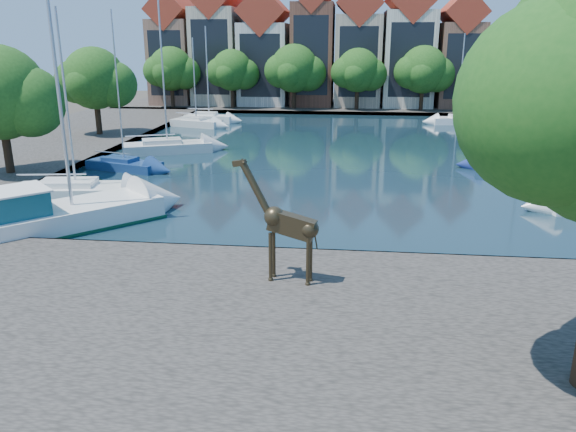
# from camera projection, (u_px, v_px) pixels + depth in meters

# --- Properties ---
(ground) EXTENTS (160.00, 160.00, 0.00)m
(ground) POSITION_uv_depth(u_px,v_px,m) (315.00, 259.00, 23.74)
(ground) COLOR #38332B
(ground) RESTS_ON ground
(water_basin) EXTENTS (38.00, 50.00, 0.08)m
(water_basin) POSITION_uv_depth(u_px,v_px,m) (334.00, 152.00, 46.49)
(water_basin) COLOR black
(water_basin) RESTS_ON ground
(near_quay) EXTENTS (50.00, 14.00, 0.50)m
(near_quay) POSITION_uv_depth(u_px,v_px,m) (300.00, 337.00, 17.03)
(near_quay) COLOR #49443F
(near_quay) RESTS_ON ground
(far_quay) EXTENTS (60.00, 16.00, 0.50)m
(far_quay) POSITION_uv_depth(u_px,v_px,m) (342.00, 106.00, 76.77)
(far_quay) COLOR #49443F
(far_quay) RESTS_ON ground
(left_quay) EXTENTS (14.00, 52.00, 0.50)m
(left_quay) POSITION_uv_depth(u_px,v_px,m) (48.00, 143.00, 49.06)
(left_quay) COLOR #49443F
(left_quay) RESTS_ON ground
(townhouse_west_end) EXTENTS (5.44, 9.18, 14.93)m
(townhouse_west_end) POSITION_uv_depth(u_px,v_px,m) (175.00, 52.00, 77.06)
(townhouse_west_end) COLOR #8B604B
(townhouse_west_end) RESTS_ON far_quay
(townhouse_west_mid) EXTENTS (5.94, 9.18, 16.79)m
(townhouse_west_mid) POSITION_uv_depth(u_px,v_px,m) (218.00, 45.00, 76.17)
(townhouse_west_mid) COLOR #C5B397
(townhouse_west_mid) RESTS_ON far_quay
(townhouse_west_inner) EXTENTS (6.43, 9.18, 15.15)m
(townhouse_west_inner) POSITION_uv_depth(u_px,v_px,m) (265.00, 52.00, 75.75)
(townhouse_west_inner) COLOR silver
(townhouse_west_inner) RESTS_ON far_quay
(townhouse_center) EXTENTS (5.44, 9.18, 16.93)m
(townhouse_center) POSITION_uv_depth(u_px,v_px,m) (313.00, 44.00, 74.75)
(townhouse_center) COLOR brown
(townhouse_center) RESTS_ON far_quay
(townhouse_east_inner) EXTENTS (5.94, 9.18, 15.79)m
(townhouse_east_inner) POSITION_uv_depth(u_px,v_px,m) (358.00, 49.00, 74.31)
(townhouse_east_inner) COLOR tan
(townhouse_east_inner) RESTS_ON far_quay
(townhouse_east_mid) EXTENTS (6.43, 9.18, 16.65)m
(townhouse_east_mid) POSITION_uv_depth(u_px,v_px,m) (408.00, 46.00, 73.51)
(townhouse_east_mid) COLOR beige
(townhouse_east_mid) RESTS_ON far_quay
(townhouse_east_end) EXTENTS (5.44, 9.18, 14.43)m
(townhouse_east_end) POSITION_uv_depth(u_px,v_px,m) (458.00, 54.00, 73.12)
(townhouse_east_end) COLOR brown
(townhouse_east_end) RESTS_ON far_quay
(far_tree_far_west) EXTENTS (7.28, 5.60, 7.68)m
(far_tree_far_west) POSITION_uv_depth(u_px,v_px,m) (172.00, 70.00, 72.39)
(far_tree_far_west) COLOR #332114
(far_tree_far_west) RESTS_ON far_quay
(far_tree_west) EXTENTS (6.76, 5.20, 7.36)m
(far_tree_west) POSITION_uv_depth(u_px,v_px,m) (232.00, 71.00, 71.57)
(far_tree_west) COLOR #332114
(far_tree_west) RESTS_ON far_quay
(far_tree_mid_west) EXTENTS (7.80, 6.00, 8.00)m
(far_tree_mid_west) POSITION_uv_depth(u_px,v_px,m) (295.00, 70.00, 70.66)
(far_tree_mid_west) COLOR #332114
(far_tree_mid_west) RESTS_ON far_quay
(far_tree_mid_east) EXTENTS (7.02, 5.40, 7.52)m
(far_tree_mid_east) POSITION_uv_depth(u_px,v_px,m) (359.00, 72.00, 69.87)
(far_tree_mid_east) COLOR #332114
(far_tree_mid_east) RESTS_ON far_quay
(far_tree_east) EXTENTS (7.54, 5.80, 7.84)m
(far_tree_east) POSITION_uv_depth(u_px,v_px,m) (424.00, 71.00, 68.99)
(far_tree_east) COLOR #332114
(far_tree_east) RESTS_ON far_quay
(far_tree_far_east) EXTENTS (6.76, 5.20, 7.36)m
(far_tree_far_east) POSITION_uv_depth(u_px,v_px,m) (491.00, 73.00, 68.20)
(far_tree_far_east) COLOR #332114
(far_tree_far_east) RESTS_ON far_quay
(side_tree_left_near) EXTENTS (7.80, 6.00, 8.20)m
(side_tree_left_near) POSITION_uv_depth(u_px,v_px,m) (1.00, 96.00, 35.68)
(side_tree_left_near) COLOR #332114
(side_tree_left_near) RESTS_ON left_quay
(side_tree_left_far) EXTENTS (7.28, 5.60, 7.88)m
(side_tree_left_far) POSITION_uv_depth(u_px,v_px,m) (96.00, 80.00, 50.99)
(side_tree_left_far) COLOR #332114
(side_tree_left_far) RESTS_ON left_quay
(giraffe_statue) EXTENTS (3.07, 0.84, 4.39)m
(giraffe_statue) POSITION_uv_depth(u_px,v_px,m) (285.00, 224.00, 19.85)
(giraffe_statue) COLOR #342A1A
(giraffe_statue) RESTS_ON near_quay
(motorsailer) EXTENTS (9.80, 10.02, 11.51)m
(motorsailer) POSITION_uv_depth(u_px,v_px,m) (38.00, 215.00, 26.50)
(motorsailer) COLOR silver
(motorsailer) RESTS_ON water_basin
(sailboat_left_a) EXTENTS (7.29, 3.43, 10.51)m
(sailboat_left_a) POSITION_uv_depth(u_px,v_px,m) (76.00, 189.00, 32.42)
(sailboat_left_a) COLOR silver
(sailboat_left_a) RESTS_ON water_basin
(sailboat_left_b) EXTENTS (5.75, 3.41, 10.75)m
(sailboat_left_b) POSITION_uv_depth(u_px,v_px,m) (124.00, 163.00, 39.75)
(sailboat_left_b) COLOR navy
(sailboat_left_b) RESTS_ON water_basin
(sailboat_left_c) EXTENTS (7.40, 4.98, 12.93)m
(sailboat_left_c) POSITION_uv_depth(u_px,v_px,m) (167.00, 145.00, 45.75)
(sailboat_left_c) COLOR beige
(sailboat_left_c) RESTS_ON water_basin
(sailboat_left_d) EXTENTS (5.53, 2.45, 10.25)m
(sailboat_left_d) POSITION_uv_depth(u_px,v_px,m) (209.00, 117.00, 62.77)
(sailboat_left_d) COLOR white
(sailboat_left_d) RESTS_ON water_basin
(sailboat_left_e) EXTENTS (5.83, 3.56, 9.09)m
(sailboat_left_e) POSITION_uv_depth(u_px,v_px,m) (196.00, 121.00, 59.59)
(sailboat_left_e) COLOR silver
(sailboat_left_e) RESTS_ON water_basin
(sailboat_right_b) EXTENTS (6.16, 2.70, 11.03)m
(sailboat_right_b) POSITION_uv_depth(u_px,v_px,m) (519.00, 163.00, 39.59)
(sailboat_right_b) COLOR navy
(sailboat_right_b) RESTS_ON water_basin
(sailboat_right_c) EXTENTS (5.74, 3.44, 9.71)m
(sailboat_right_c) POSITION_uv_depth(u_px,v_px,m) (522.00, 149.00, 44.70)
(sailboat_right_c) COLOR silver
(sailboat_right_c) RESTS_ON water_basin
(sailboat_right_d) EXTENTS (5.62, 2.67, 9.50)m
(sailboat_right_d) POSITION_uv_depth(u_px,v_px,m) (457.00, 119.00, 61.52)
(sailboat_right_d) COLOR white
(sailboat_right_d) RESTS_ON water_basin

